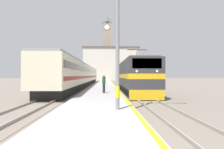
{
  "coord_description": "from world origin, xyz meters",
  "views": [
    {
      "loc": [
        0.53,
        -4.75,
        2.02
      ],
      "look_at": [
        1.55,
        24.35,
        2.18
      ],
      "focal_mm": 28.0,
      "sensor_mm": 36.0,
      "label": 1
    }
  ],
  "objects_px": {
    "locomotive_train": "(131,76)",
    "passenger_train": "(83,75)",
    "clock_tower": "(107,46)",
    "person_on_platform": "(104,83)",
    "catenary_mast": "(121,23)"
  },
  "relations": [
    {
      "from": "locomotive_train",
      "to": "clock_tower",
      "type": "relative_size",
      "value": 0.57
    },
    {
      "from": "locomotive_train",
      "to": "passenger_train",
      "type": "relative_size",
      "value": 0.37
    },
    {
      "from": "passenger_train",
      "to": "person_on_platform",
      "type": "relative_size",
      "value": 24.83
    },
    {
      "from": "catenary_mast",
      "to": "person_on_platform",
      "type": "distance_m",
      "value": 9.34
    },
    {
      "from": "clock_tower",
      "to": "person_on_platform",
      "type": "bearing_deg",
      "value": -90.6
    },
    {
      "from": "passenger_train",
      "to": "person_on_platform",
      "type": "xyz_separation_m",
      "value": [
        4.41,
        -18.15,
        -0.89
      ]
    },
    {
      "from": "locomotive_train",
      "to": "person_on_platform",
      "type": "height_order",
      "value": "locomotive_train"
    },
    {
      "from": "locomotive_train",
      "to": "passenger_train",
      "type": "bearing_deg",
      "value": 119.31
    },
    {
      "from": "passenger_train",
      "to": "person_on_platform",
      "type": "distance_m",
      "value": 18.7
    },
    {
      "from": "catenary_mast",
      "to": "clock_tower",
      "type": "distance_m",
      "value": 71.94
    },
    {
      "from": "person_on_platform",
      "to": "catenary_mast",
      "type": "bearing_deg",
      "value": -83.65
    },
    {
      "from": "locomotive_train",
      "to": "passenger_train",
      "type": "xyz_separation_m",
      "value": [
        -7.81,
        13.92,
        0.25
      ]
    },
    {
      "from": "locomotive_train",
      "to": "clock_tower",
      "type": "distance_m",
      "value": 59.9
    },
    {
      "from": "catenary_mast",
      "to": "clock_tower",
      "type": "relative_size",
      "value": 0.29
    },
    {
      "from": "catenary_mast",
      "to": "clock_tower",
      "type": "bearing_deg",
      "value": 90.24
    }
  ]
}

